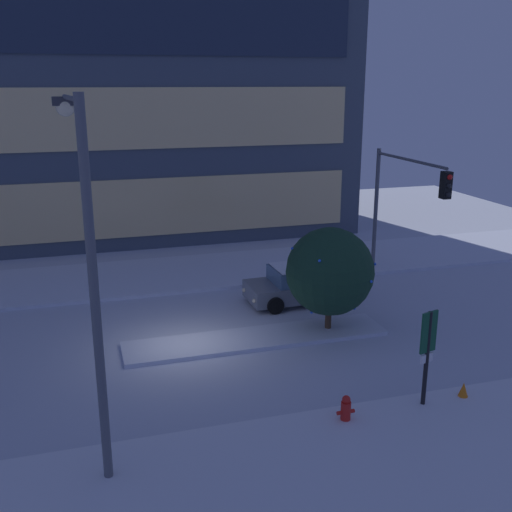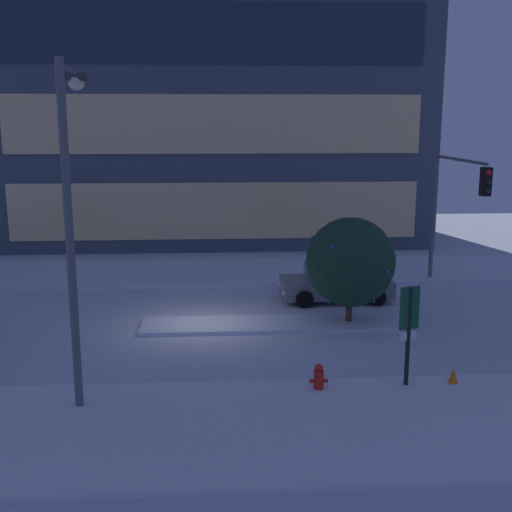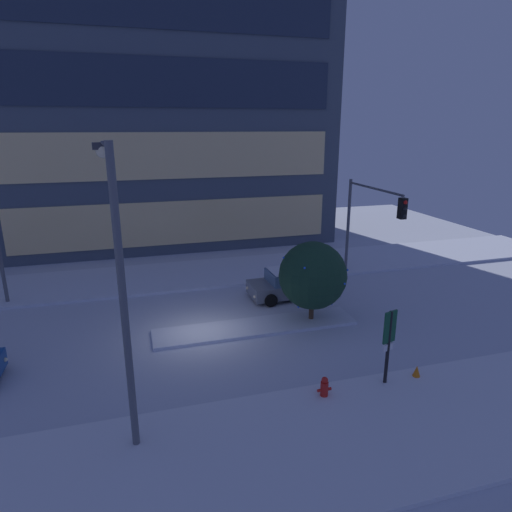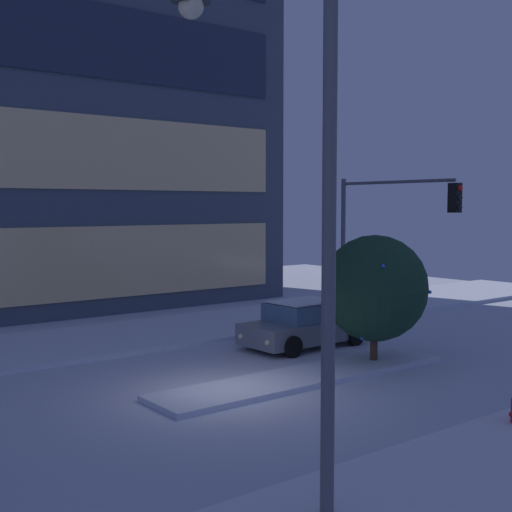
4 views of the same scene
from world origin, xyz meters
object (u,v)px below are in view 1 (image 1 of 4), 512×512
(street_lamp_arched, at_px, (85,236))
(construction_cone, at_px, (463,392))
(decorated_tree_median, at_px, (330,271))
(fire_hydrant, at_px, (346,410))
(parking_info_sign, at_px, (428,348))
(traffic_light_corner_far_right, at_px, (404,193))
(car_far, at_px, (300,285))

(street_lamp_arched, height_order, construction_cone, street_lamp_arched)
(street_lamp_arched, height_order, decorated_tree_median, street_lamp_arched)
(fire_hydrant, bearing_deg, parking_info_sign, 3.10)
(street_lamp_arched, bearing_deg, decorated_tree_median, -61.15)
(decorated_tree_median, bearing_deg, traffic_light_corner_far_right, 37.62)
(traffic_light_corner_far_right, relative_size, parking_info_sign, 2.02)
(street_lamp_arched, distance_m, fire_hydrant, 7.84)
(decorated_tree_median, xyz_separation_m, construction_cone, (1.66, -5.51, -1.94))
(decorated_tree_median, distance_m, construction_cone, 6.07)
(car_far, xyz_separation_m, traffic_light_corner_far_right, (4.75, 0.65, 3.31))
(car_far, bearing_deg, street_lamp_arched, 44.59)
(parking_info_sign, height_order, construction_cone, parking_info_sign)
(street_lamp_arched, xyz_separation_m, parking_info_sign, (8.38, -0.15, -3.61))
(fire_hydrant, bearing_deg, car_far, 76.81)
(car_far, relative_size, parking_info_sign, 1.58)
(street_lamp_arched, bearing_deg, car_far, -48.81)
(car_far, relative_size, traffic_light_corner_far_right, 0.78)
(construction_cone, bearing_deg, traffic_light_corner_far_right, 70.92)
(car_far, distance_m, fire_hydrant, 9.02)
(parking_info_sign, xyz_separation_m, construction_cone, (1.27, 0.03, -1.50))
(street_lamp_arched, relative_size, fire_hydrant, 10.18)
(construction_cone, bearing_deg, fire_hydrant, -177.48)
(traffic_light_corner_far_right, distance_m, street_lamp_arched, 15.83)
(fire_hydrant, bearing_deg, decorated_tree_median, 71.11)
(parking_info_sign, bearing_deg, traffic_light_corner_far_right, -42.43)
(street_lamp_arched, distance_m, construction_cone, 10.92)
(traffic_light_corner_far_right, xyz_separation_m, parking_info_sign, (-4.48, -9.29, -2.25))
(parking_info_sign, relative_size, decorated_tree_median, 0.74)
(fire_hydrant, xyz_separation_m, decorated_tree_median, (1.94, 5.67, 1.82))
(parking_info_sign, xyz_separation_m, decorated_tree_median, (-0.39, 5.54, 0.44))
(traffic_light_corner_far_right, xyz_separation_m, fire_hydrant, (-6.81, -9.42, -3.63))
(fire_hydrant, relative_size, decorated_tree_median, 0.22)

